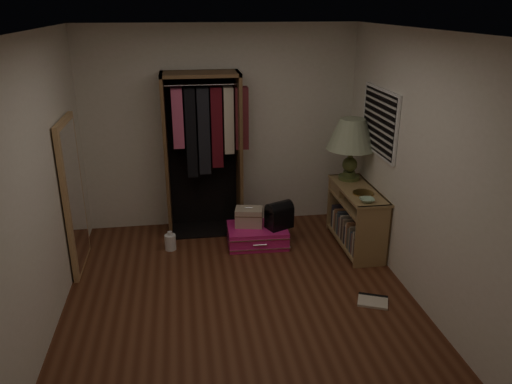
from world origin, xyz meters
TOP-DOWN VIEW (x-y plane):
  - ground at (0.00, 0.00)m, footprint 4.00×4.00m
  - room_walls at (0.08, 0.04)m, footprint 3.52×4.02m
  - console_bookshelf at (1.54, 1.04)m, footprint 0.42×1.12m
  - open_wardrobe at (-0.21, 1.77)m, footprint 1.04×0.50m
  - floor_mirror at (-1.70, 1.00)m, footprint 0.06×0.80m
  - pink_suitcase at (0.36, 1.23)m, footprint 0.76×0.56m
  - train_case at (0.27, 1.30)m, footprint 0.38×0.30m
  - black_bag at (0.62, 1.19)m, footprint 0.36×0.31m
  - table_lamp at (1.54, 1.36)m, footprint 0.75×0.75m
  - brass_tray at (1.54, 0.84)m, footprint 0.29×0.29m
  - ceramic_bowl at (1.49, 0.59)m, footprint 0.18×0.18m
  - white_jug at (-0.71, 1.24)m, footprint 0.17×0.17m
  - floor_book at (1.31, -0.22)m, footprint 0.36×0.33m

SIDE VIEW (x-z plane):
  - ground at x=0.00m, z-range 0.00..0.00m
  - floor_book at x=1.31m, z-range 0.00..0.03m
  - white_jug at x=-0.71m, z-range -0.02..0.22m
  - pink_suitcase at x=0.36m, z-range 0.00..0.23m
  - train_case at x=0.27m, z-range 0.22..0.46m
  - console_bookshelf at x=1.54m, z-range 0.02..0.77m
  - black_bag at x=0.62m, z-range 0.23..0.57m
  - brass_tray at x=1.54m, z-range 0.75..0.76m
  - ceramic_bowl at x=1.49m, z-range 0.75..0.79m
  - floor_mirror at x=-1.70m, z-range 0.00..1.70m
  - open_wardrobe at x=-0.21m, z-range 0.20..2.25m
  - table_lamp at x=1.54m, z-range 0.93..1.69m
  - room_walls at x=0.08m, z-range 0.20..2.80m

